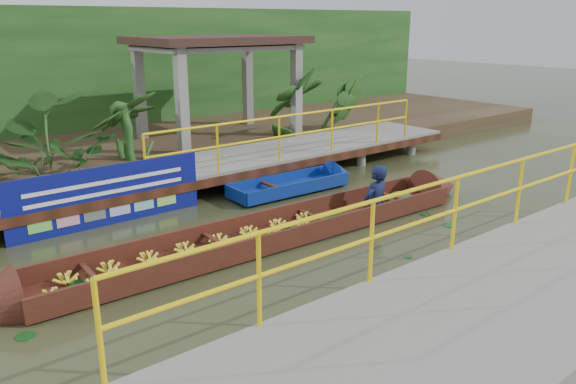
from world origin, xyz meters
TOP-DOWN VIEW (x-y plane):
  - ground at (0.00, 0.00)m, footprint 80.00×80.00m
  - land_strip at (0.00, 7.50)m, footprint 30.00×8.00m
  - far_dock at (0.02, 3.43)m, footprint 16.00×2.06m
  - near_dock at (1.00, -4.20)m, footprint 18.00×2.40m
  - pavilion at (3.00, 6.30)m, footprint 4.40×3.00m
  - foliage_backdrop at (0.00, 10.00)m, footprint 30.00×0.80m
  - vendor_boat at (0.31, -0.02)m, footprint 9.97×1.33m
  - moored_blue_boat at (2.78, 1.96)m, footprint 3.20×0.94m
  - blue_banner at (-1.78, 2.48)m, footprint 3.60×0.04m
  - tropical_plants at (-0.36, 5.30)m, footprint 14.37×1.37m

SIDE VIEW (x-z plane):
  - ground at x=0.00m, z-range 0.00..0.00m
  - moored_blue_boat at x=2.78m, z-range -0.24..0.51m
  - land_strip at x=0.00m, z-range 0.00..0.45m
  - vendor_boat at x=0.31m, z-range -0.84..1.32m
  - near_dock at x=1.00m, z-range -0.56..1.16m
  - far_dock at x=0.02m, z-range -0.35..1.30m
  - blue_banner at x=-1.78m, z-range -0.01..1.12m
  - tropical_plants at x=-0.36m, z-range 0.45..2.16m
  - foliage_backdrop at x=0.00m, z-range 0.00..4.00m
  - pavilion at x=3.00m, z-range 1.32..4.32m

